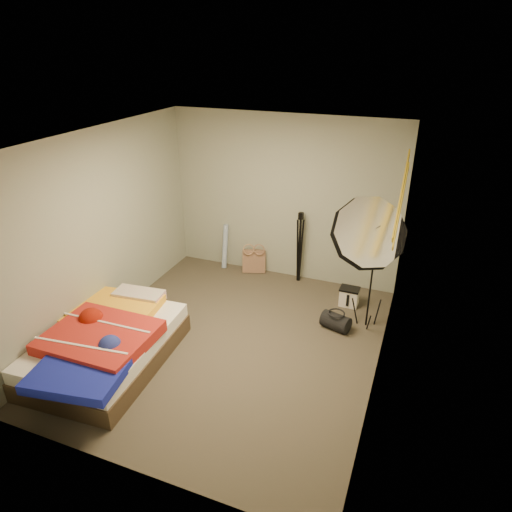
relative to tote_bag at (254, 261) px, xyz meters
The scene contains 15 objects.
floor 1.96m from the tote_bag, 76.89° to the right, with size 4.00×4.00×0.00m, color #4B4337.
ceiling 3.03m from the tote_bag, 76.89° to the right, with size 4.00×4.00×0.00m, color silver.
wall_back 1.16m from the tote_bag, 12.73° to the left, with size 3.50×3.50×0.00m, color gray.
wall_front 4.07m from the tote_bag, 83.52° to the right, with size 3.50×3.50×0.00m, color gray.
wall_left 2.54m from the tote_bag, 124.53° to the right, with size 4.00×4.00×0.00m, color gray.
wall_right 3.09m from the tote_bag, 40.91° to the right, with size 4.00×4.00×0.00m, color gray.
tote_bag is the anchor object (origin of this frame).
wrapping_roll 0.54m from the tote_bag, behind, with size 0.08×0.08×0.72m, color #547CB9.
camera_case 1.70m from the tote_bag, 16.33° to the right, with size 0.25×0.18×0.25m, color white.
duffel_bag 1.94m from the tote_bag, 35.40° to the right, with size 0.22×0.22×0.36m, color black.
wall_stripe_upper 3.09m from the tote_bag, 30.89° to the right, with size 0.02×1.10×0.10m, color gold.
wall_stripe_lower 2.88m from the tote_bag, 25.79° to the right, with size 0.02×1.10×0.10m, color gold.
bed 2.86m from the tote_bag, 104.85° to the right, with size 1.42×2.02×0.53m.
photo_umbrella 2.42m from the tote_bag, 29.59° to the right, with size 0.94×0.96×1.88m.
camera_tripod 0.88m from the tote_bag, ahead, with size 0.07×0.07×1.12m.
Camera 1 is at (1.98, -4.21, 3.43)m, focal length 32.00 mm.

